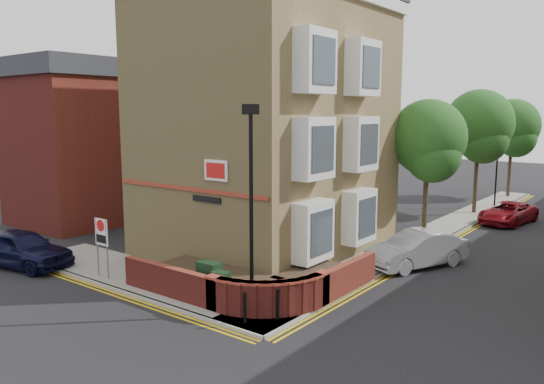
{
  "coord_description": "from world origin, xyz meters",
  "views": [
    {
      "loc": [
        11.57,
        -10.78,
        6.2
      ],
      "look_at": [
        0.23,
        4.0,
        3.37
      ],
      "focal_mm": 35.0,
      "sensor_mm": 36.0,
      "label": 1
    }
  ],
  "objects_px": {
    "utility_cabinet_large": "(209,280)",
    "navy_hatchback": "(21,248)",
    "silver_car_near": "(417,250)",
    "lamppost": "(251,208)",
    "zone_sign": "(102,237)"
  },
  "relations": [
    {
      "from": "utility_cabinet_large",
      "to": "zone_sign",
      "type": "relative_size",
      "value": 0.55
    },
    {
      "from": "lamppost",
      "to": "zone_sign",
      "type": "xyz_separation_m",
      "value": [
        -6.6,
        -0.7,
        -1.7
      ]
    },
    {
      "from": "utility_cabinet_large",
      "to": "navy_hatchback",
      "type": "xyz_separation_m",
      "value": [
        -8.73,
        -1.8,
        0.04
      ]
    },
    {
      "from": "lamppost",
      "to": "utility_cabinet_large",
      "type": "xyz_separation_m",
      "value": [
        -1.9,
        0.1,
        -2.62
      ]
    },
    {
      "from": "lamppost",
      "to": "navy_hatchback",
      "type": "relative_size",
      "value": 1.41
    },
    {
      "from": "lamppost",
      "to": "utility_cabinet_large",
      "type": "distance_m",
      "value": 3.24
    },
    {
      "from": "utility_cabinet_large",
      "to": "silver_car_near",
      "type": "height_order",
      "value": "silver_car_near"
    },
    {
      "from": "utility_cabinet_large",
      "to": "zone_sign",
      "type": "height_order",
      "value": "zone_sign"
    },
    {
      "from": "utility_cabinet_large",
      "to": "navy_hatchback",
      "type": "height_order",
      "value": "navy_hatchback"
    },
    {
      "from": "lamppost",
      "to": "navy_hatchback",
      "type": "distance_m",
      "value": 11.07
    },
    {
      "from": "lamppost",
      "to": "utility_cabinet_large",
      "type": "bearing_deg",
      "value": 176.99
    },
    {
      "from": "lamppost",
      "to": "zone_sign",
      "type": "relative_size",
      "value": 2.86
    },
    {
      "from": "silver_car_near",
      "to": "lamppost",
      "type": "bearing_deg",
      "value": -80.52
    },
    {
      "from": "utility_cabinet_large",
      "to": "navy_hatchback",
      "type": "bearing_deg",
      "value": -168.35
    },
    {
      "from": "navy_hatchback",
      "to": "silver_car_near",
      "type": "height_order",
      "value": "navy_hatchback"
    }
  ]
}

